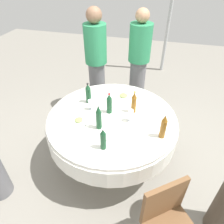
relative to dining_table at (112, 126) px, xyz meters
The scene contains 19 objects.
ground_plane 0.59m from the dining_table, ahead, with size 10.00×10.00×0.00m, color gray.
dining_table is the anchor object (origin of this frame).
bottle_amber_inner 0.68m from the dining_table, 72.00° to the left, with size 0.06×0.06×0.30m.
bottle_amber_mid 0.39m from the dining_table, 124.77° to the left, with size 0.06×0.06×0.28m.
bottle_dark_green_north 0.50m from the dining_table, 120.72° to the right, with size 0.07×0.07×0.27m.
bottle_dark_green_left 0.56m from the dining_table, ahead, with size 0.06×0.06×0.26m.
bottle_dark_green_rear 0.28m from the dining_table, 144.56° to the right, with size 0.07×0.07×0.27m.
bottle_dark_green_east 0.37m from the dining_table, 21.19° to the right, with size 0.06×0.06×0.31m.
wine_glass_left 0.37m from the dining_table, 104.13° to the right, with size 0.07×0.07×0.13m.
wine_glass_rear 0.34m from the dining_table, 84.23° to the left, with size 0.06×0.06×0.15m.
plate_south 0.46m from the dining_table, behind, with size 0.26×0.26×0.04m.
plate_far 0.42m from the dining_table, 61.62° to the right, with size 0.22×0.22×0.04m.
plate_west 0.35m from the dining_table, 18.00° to the left, with size 0.22×0.22×0.02m.
fork_mid 0.59m from the dining_table, 156.51° to the right, with size 0.18×0.02×0.01m, color silver.
folded_napkin 0.60m from the dining_table, 121.64° to the left, with size 0.13×0.13×0.02m, color white.
person_mid 1.25m from the dining_table, 153.46° to the right, with size 0.34×0.34×1.69m.
person_left 1.32m from the dining_table, behind, with size 0.34×0.34×1.67m.
chair_east 1.18m from the dining_table, 37.89° to the left, with size 0.56×0.56×0.87m.
tent_pole_secondary 3.07m from the dining_table, behind, with size 0.07×0.07×2.66m, color #B2B5B7.
Camera 1 is at (1.82, 0.48, 2.27)m, focal length 33.21 mm.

